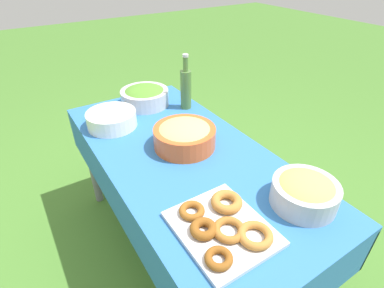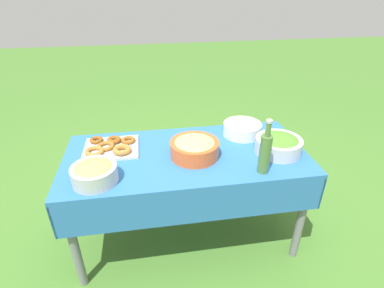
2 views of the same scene
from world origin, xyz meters
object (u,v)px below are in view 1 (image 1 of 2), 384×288
(pasta_bowl, at_px, (185,135))
(fruit_bowl, at_px, (305,191))
(olive_oil_bottle, at_px, (186,88))
(donut_platter, at_px, (223,226))
(plate_stack, at_px, (112,119))
(salad_bowl, at_px, (145,96))

(pasta_bowl, bearing_deg, fruit_bowl, -163.31)
(olive_oil_bottle, xyz_separation_m, fruit_bowl, (-0.92, 0.05, -0.07))
(donut_platter, bearing_deg, plate_stack, 4.47)
(fruit_bowl, bearing_deg, pasta_bowl, 16.69)
(olive_oil_bottle, height_order, fruit_bowl, olive_oil_bottle)
(olive_oil_bottle, bearing_deg, salad_bowl, 48.01)
(donut_platter, xyz_separation_m, plate_stack, (0.88, 0.07, 0.02))
(plate_stack, bearing_deg, fruit_bowl, -157.10)
(pasta_bowl, relative_size, plate_stack, 1.14)
(salad_bowl, height_order, donut_platter, salad_bowl)
(salad_bowl, distance_m, fruit_bowl, 1.10)
(pasta_bowl, bearing_deg, olive_oil_bottle, -32.35)
(pasta_bowl, height_order, donut_platter, pasta_bowl)
(salad_bowl, relative_size, donut_platter, 0.83)
(salad_bowl, distance_m, plate_stack, 0.30)
(salad_bowl, bearing_deg, pasta_bowl, 176.09)
(salad_bowl, height_order, plate_stack, salad_bowl)
(plate_stack, height_order, fruit_bowl, fruit_bowl)
(pasta_bowl, height_order, olive_oil_bottle, olive_oil_bottle)
(plate_stack, distance_m, fruit_bowl, 1.02)
(salad_bowl, bearing_deg, fruit_bowl, -172.96)
(plate_stack, height_order, olive_oil_bottle, olive_oil_bottle)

